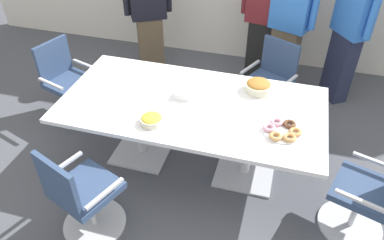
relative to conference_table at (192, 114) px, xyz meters
name	(u,v)px	position (x,y,z in m)	size (l,w,h in m)	color
ground_plane	(192,162)	(0.00, 0.00, -0.63)	(10.00, 10.00, 0.01)	#4C4F56
conference_table	(192,114)	(0.00, 0.00, 0.00)	(2.40, 1.20, 0.75)	white
office_chair_0	(269,86)	(0.63, 1.03, -0.22)	(0.72, 0.72, 0.91)	silver
office_chair_1	(68,85)	(-1.59, 0.40, -0.22)	(0.68, 0.68, 0.91)	silver
office_chair_2	(82,197)	(-0.62, -1.03, -0.22)	(0.70, 0.70, 0.91)	silver
office_chair_3	(369,198)	(1.59, -0.40, -0.22)	(0.68, 0.68, 0.91)	silver
person_standing_0	(148,12)	(-1.03, 1.58, 0.25)	(0.57, 0.41, 1.69)	brown
person_standing_1	(265,15)	(0.42, 1.75, 0.31)	(0.61, 0.29, 1.79)	black
person_standing_2	(289,22)	(0.72, 1.63, 0.31)	(0.60, 0.36, 1.78)	brown
person_standing_3	(351,27)	(1.40, 1.64, 0.33)	(0.43, 0.55, 1.82)	#232842
snack_bowl_pretzels	(258,86)	(0.55, 0.36, 0.18)	(0.25, 0.25, 0.12)	beige
snack_bowl_chips_yellow	(152,119)	(-0.25, -0.38, 0.16)	(0.20, 0.20, 0.08)	beige
donut_platter	(282,130)	(0.83, -0.20, 0.15)	(0.32, 0.31, 0.04)	white
napkin_pile	(184,94)	(-0.10, 0.07, 0.16)	(0.15, 0.15, 0.07)	white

